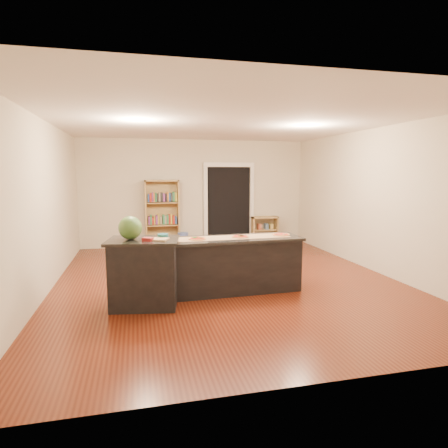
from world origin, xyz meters
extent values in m
cube|color=beige|center=(0.00, 0.00, 1.40)|extent=(6.00, 7.00, 2.80)
cube|color=#551F0E|center=(0.00, 0.00, 0.00)|extent=(6.00, 7.00, 0.01)
cube|color=white|center=(0.00, 0.00, 2.80)|extent=(6.00, 7.00, 0.01)
cube|color=black|center=(0.90, 3.48, 1.05)|extent=(1.20, 0.02, 2.10)
cube|color=silver|center=(0.25, 3.44, 1.05)|extent=(0.10, 0.08, 2.10)
cube|color=silver|center=(1.55, 3.44, 1.05)|extent=(0.10, 0.08, 2.10)
cube|color=silver|center=(0.90, 3.44, 2.15)|extent=(1.40, 0.08, 0.12)
cube|color=black|center=(-0.28, -0.66, 0.42)|extent=(2.63, 0.66, 0.84)
cube|color=black|center=(-0.28, -0.66, 0.87)|extent=(2.70, 0.73, 0.05)
cube|color=black|center=(-1.48, -1.04, 0.47)|extent=(0.92, 0.65, 0.95)
cube|color=black|center=(-1.48, -1.04, 0.97)|extent=(1.00, 0.73, 0.04)
cube|color=tan|center=(-0.92, 3.29, 0.88)|extent=(0.88, 0.31, 1.75)
cube|color=tan|center=(1.88, 3.29, 0.37)|extent=(0.73, 0.31, 0.73)
cylinder|color=#475C9F|center=(-0.41, 3.10, 0.20)|extent=(0.27, 0.27, 0.40)
cube|color=olive|center=(-0.28, -0.64, 0.89)|extent=(2.36, 0.49, 0.00)
sphere|color=#144214|center=(-1.66, -1.01, 1.16)|extent=(0.33, 0.33, 0.33)
cube|color=tan|center=(-1.30, -1.15, 1.00)|extent=(0.39, 0.32, 0.02)
cube|color=maroon|center=(-1.42, -1.21, 1.02)|extent=(0.17, 0.16, 0.05)
cylinder|color=#195966|center=(-1.20, -1.00, 1.02)|extent=(0.16, 0.16, 0.06)
cylinder|color=#AF8043|center=(-1.36, -0.66, 0.90)|extent=(0.30, 0.30, 0.02)
cylinder|color=#A5190C|center=(-1.36, -0.66, 0.91)|extent=(0.25, 0.25, 0.00)
cylinder|color=#AF8043|center=(-0.64, -0.68, 0.90)|extent=(0.27, 0.27, 0.02)
cylinder|color=#A5190C|center=(-0.64, -0.68, 0.91)|extent=(0.22, 0.22, 0.00)
cylinder|color=#AF8043|center=(0.08, -0.65, 0.90)|extent=(0.29, 0.29, 0.02)
cylinder|color=#A5190C|center=(0.08, -0.65, 0.91)|extent=(0.24, 0.24, 0.00)
cylinder|color=#AF8043|center=(0.80, -0.61, 0.90)|extent=(0.27, 0.27, 0.02)
cylinder|color=#A5190C|center=(0.80, -0.61, 0.91)|extent=(0.23, 0.23, 0.00)
camera|label=1|loc=(-1.56, -6.44, 1.94)|focal=30.00mm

